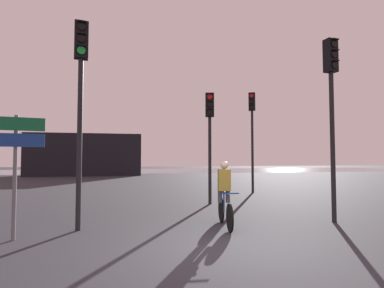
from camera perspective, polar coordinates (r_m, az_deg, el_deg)
name	(u,v)px	position (r m, az deg, el deg)	size (l,w,h in m)	color
ground_plane	(220,251)	(5.79, 5.41, -19.71)	(120.00, 120.00, 0.00)	#28282D
water_strip	(142,171)	(42.19, -9.42, -5.06)	(80.00, 16.00, 0.01)	slate
distant_building	(86,155)	(32.44, -19.48, -1.96)	(10.91, 4.00, 4.15)	black
traffic_light_near_right	(332,95)	(9.01, 25.05, 8.42)	(0.35, 0.37, 4.93)	black
traffic_light_far_right	(252,124)	(15.31, 11.39, 3.83)	(0.40, 0.42, 5.00)	black
traffic_light_center	(210,126)	(11.28, 3.40, 3.40)	(0.36, 0.38, 4.16)	black
traffic_light_near_left	(81,86)	(7.79, -20.47, 10.39)	(0.36, 0.37, 5.00)	black
direction_sign_post	(15,153)	(7.23, -30.61, -1.54)	(1.08, 0.24, 2.60)	slate
cyclist	(225,193)	(7.59, 6.22, -9.33)	(0.46, 1.70, 1.62)	black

